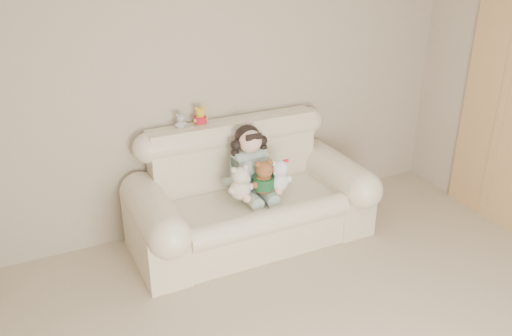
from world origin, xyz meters
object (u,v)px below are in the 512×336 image
object	(u,v)px
sofa	(251,188)
brown_teddy	(264,174)
seated_child	(250,160)
white_cat	(279,172)
cream_teddy	(240,180)

from	to	relation	value
sofa	brown_teddy	bearing A→B (deg)	-58.96
sofa	seated_child	size ratio (longest dim) A/B	3.26
sofa	seated_child	xyz separation A→B (m)	(0.03, 0.08, 0.23)
brown_teddy	white_cat	distance (m)	0.15
cream_teddy	brown_teddy	bearing A→B (deg)	20.96
sofa	white_cat	size ratio (longest dim) A/B	5.97
sofa	seated_child	world-z (taller)	seated_child
sofa	seated_child	distance (m)	0.24
white_cat	cream_teddy	distance (m)	0.37
seated_child	brown_teddy	xyz separation A→B (m)	(0.04, -0.19, -0.06)
brown_teddy	cream_teddy	world-z (taller)	brown_teddy
seated_child	sofa	bearing A→B (deg)	-114.38
cream_teddy	seated_child	bearing A→B (deg)	67.75
seated_child	brown_teddy	size ratio (longest dim) A/B	1.76
seated_child	cream_teddy	size ratio (longest dim) A/B	1.81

